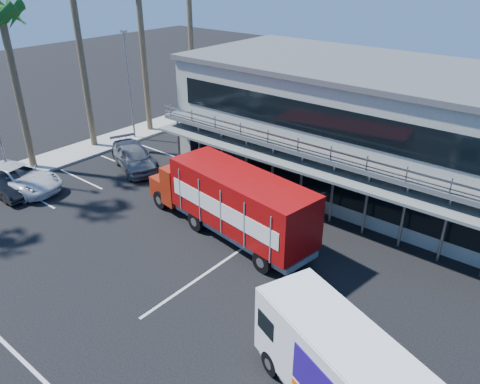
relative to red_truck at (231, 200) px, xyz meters
The scene contains 11 objects.
ground 5.50m from the red_truck, 97.73° to the right, with size 120.00×120.00×0.00m, color black.
building 10.25m from the red_truck, 76.80° to the left, with size 22.40×12.00×7.30m.
curb_strip 15.83m from the red_truck, behind, with size 3.00×32.00×0.16m, color #A5A399.
palm_c 17.33m from the red_truck, behind, with size 2.80×2.80×10.75m.
light_pole_far 16.22m from the red_truck, 158.40° to the left, with size 0.50×0.25×8.09m.
red_truck is the anchor object (origin of this frame).
white_van 11.00m from the red_truck, 32.23° to the right, with size 6.71×4.31×3.10m.
parked_car_b 14.21m from the red_truck, 158.73° to the right, with size 1.43×4.10×1.35m, color black.
parked_car_c 13.93m from the red_truck, 161.94° to the right, with size 2.60×5.64×1.57m, color silver.
parked_car_d 11.08m from the red_truck, 166.90° to the left, with size 2.07×5.08×1.47m, color #2E303D.
parked_car_e 10.47m from the red_truck, 168.38° to the left, with size 1.89×4.69×1.60m, color slate.
Camera 1 is at (14.02, -10.41, 12.72)m, focal length 35.00 mm.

